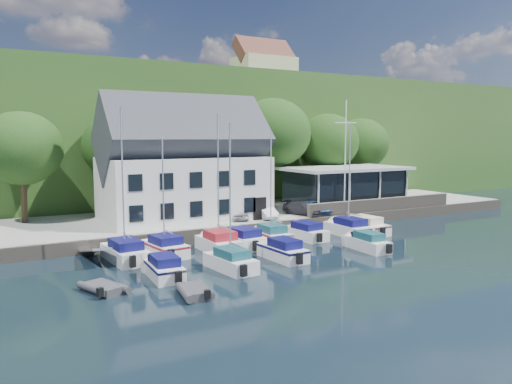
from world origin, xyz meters
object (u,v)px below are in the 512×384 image
Objects in this scene: boat_r1_5 at (305,230)px; boat_r2_1 at (230,201)px; boat_r1_0 at (123,192)px; boat_r2_3 at (367,241)px; car_white at (266,212)px; boat_r2_0 at (164,266)px; club_pavilion at (345,186)px; boat_r1_3 at (243,237)px; boat_r1_7 at (364,224)px; car_dgrey at (303,208)px; boat_r1_2 at (218,186)px; harbor_building at (184,170)px; car_silver at (237,212)px; boat_r1_6 at (349,181)px; boat_r1_4 at (271,184)px; boat_r2_2 at (283,249)px; boat_r1_1 at (163,191)px; dinghy_0 at (104,286)px; flagpole at (345,157)px; car_blue at (314,207)px; dinghy_1 at (194,290)px.

boat_r2_1 is at bearing -154.75° from boat_r1_5.
boat_r1_0 is 17.74m from boat_r2_3.
car_white reaches higher than boat_r2_0.
boat_r1_3 is at bearing -153.09° from club_pavilion.
boat_r1_3 is at bearing 173.61° from boat_r1_7.
boat_r1_2 is at bearing -169.83° from car_dgrey.
boat_r2_1 is (-2.55, -14.36, -0.99)m from harbor_building.
car_silver is (-14.07, -2.23, -1.42)m from club_pavilion.
car_white is at bearing 129.28° from boat_r1_6.
boat_r1_4 reaches higher than boat_r2_2.
club_pavilion is at bearing -1.59° from harbor_building.
boat_r1_5 is 11.62m from boat_r2_1.
car_dgrey is 9.10m from boat_r1_4.
boat_r1_1 reaches higher than car_white.
boat_r1_5 is 1.03× the size of boat_r2_3.
harbor_building is 16.50m from boat_r1_7.
boat_r1_4 reaches higher than dinghy_0.
flagpole is 1.18× the size of boat_r1_1.
boat_r2_1 is 1.51× the size of boat_r2_3.
club_pavilion is 21.07m from boat_r2_2.
club_pavilion reaches higher than boat_r2_0.
car_blue is 0.41× the size of boat_r1_1.
car_silver is 8.83m from boat_r1_2.
boat_r2_3 is (-1.81, -10.80, -0.92)m from car_dgrey.
boat_r1_2 is at bearing -128.35° from car_white.
boat_r2_1 is at bearing -129.50° from boat_r1_3.
dinghy_1 is at bearing -82.53° from boat_r2_0.
boat_r1_4 is at bearing 64.61° from boat_r2_2.
car_silver is at bearing 61.87° from boat_r1_3.
car_blue is at bearing 6.37° from dinghy_0.
boat_r1_1 is at bearing -0.11° from boat_r1_0.
car_white reaches higher than dinghy_0.
car_blue reaches higher than car_white.
dinghy_1 is (-12.92, -14.44, -1.28)m from car_white.
car_silver is at bearing 23.48° from boat_r1_0.
car_white is 8.05m from boat_r1_6.
car_dgrey is at bearing 34.63° from boat_r2_0.
boat_r1_2 is 1.03× the size of boat_r1_6.
club_pavilion reaches higher than car_silver.
boat_r1_5 is (6.99, -8.82, -4.63)m from harbor_building.
dinghy_0 is (-21.55, -5.65, -4.34)m from boat_r1_6.
club_pavilion is at bearing 4.97° from car_dgrey.
harbor_building is 5.30× the size of dinghy_0.
flagpole is 15.76m from boat_r1_3.
harbor_building reaches higher than boat_r1_6.
boat_r1_7 is at bearing -20.84° from car_silver.
boat_r1_3 is at bearing -120.12° from car_white.
boat_r2_1 is at bearing -116.06° from car_white.
boat_r1_3 is 2.16× the size of dinghy_1.
club_pavilion reaches higher than boat_r1_5.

